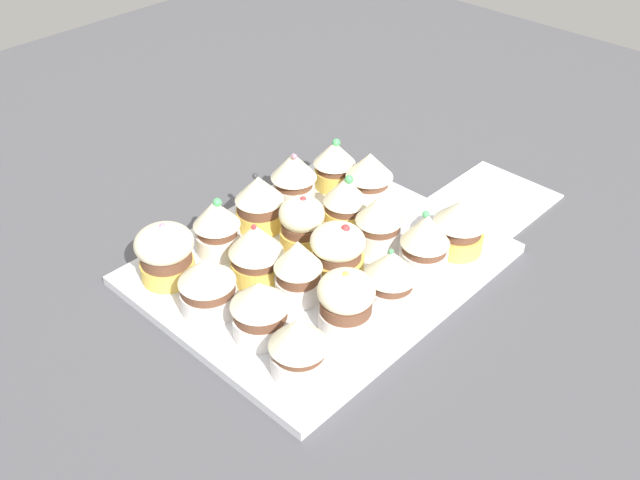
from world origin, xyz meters
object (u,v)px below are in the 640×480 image
object	(u,v)px
cupcake_10	(256,251)
cupcake_9	(207,285)
cupcake_5	(260,309)
cupcake_0	(299,345)
cupcake_16	(257,203)
cupcake_18	(334,163)
cupcake_15	(217,226)
cupcake_3	(425,242)
napkin	(496,197)
baking_tray	(320,264)
cupcake_11	(302,223)
cupcake_6	(298,269)
cupcake_12	(345,201)
cupcake_14	(165,253)
cupcake_4	(460,224)
cupcake_17	(294,177)
cupcake_8	(379,221)
cupcake_13	(369,177)
cupcake_7	(338,252)
cupcake_1	(346,301)
cupcake_2	(388,278)

from	to	relation	value
cupcake_10	cupcake_9	bearing A→B (deg)	-177.95
cupcake_5	cupcake_0	bearing A→B (deg)	-98.11
cupcake_16	cupcake_18	bearing A→B (deg)	-1.95
cupcake_15	cupcake_16	bearing A→B (deg)	2.36
cupcake_3	napkin	size ratio (longest dim) A/B	0.58
baking_tray	cupcake_9	xyz separation A→B (cm)	(-14.34, 2.85, 4.03)
cupcake_0	cupcake_11	distance (cm)	20.32
cupcake_3	cupcake_10	distance (cm)	19.14
baking_tray	cupcake_18	world-z (taller)	cupcake_18
cupcake_11	cupcake_18	size ratio (longest dim) A/B	0.97
cupcake_6	cupcake_12	distance (cm)	14.65
cupcake_10	cupcake_11	bearing A→B (deg)	3.40
cupcake_5	cupcake_14	bearing A→B (deg)	93.93
cupcake_15	cupcake_4	bearing A→B (deg)	-45.64
cupcake_15	cupcake_17	xyz separation A→B (cm)	(13.68, 0.98, 0.13)
cupcake_8	cupcake_15	distance (cm)	19.01
cupcake_6	cupcake_3	bearing A→B (deg)	-27.59
cupcake_11	cupcake_13	size ratio (longest dim) A/B	0.97
cupcake_7	cupcake_14	size ratio (longest dim) A/B	1.00
cupcake_18	napkin	xyz separation A→B (cm)	(14.06, -16.79, -4.43)
napkin	cupcake_16	bearing A→B (deg)	147.99
baking_tray	cupcake_0	size ratio (longest dim) A/B	5.65
cupcake_9	cupcake_16	world-z (taller)	cupcake_16
napkin	cupcake_4	bearing A→B (deg)	-166.48
cupcake_0	cupcake_13	xyz separation A→B (cm)	(27.51, 14.51, 0.25)
cupcake_18	cupcake_10	bearing A→B (deg)	-161.66
cupcake_14	cupcake_1	bearing A→B (deg)	-68.44
cupcake_6	cupcake_15	bearing A→B (deg)	93.73
cupcake_13	cupcake_3	bearing A→B (deg)	-114.70
cupcake_8	cupcake_18	xyz separation A→B (cm)	(6.43, 12.99, -0.19)
cupcake_3	cupcake_17	xyz separation A→B (cm)	(-0.53, 20.59, 0.07)
cupcake_3	cupcake_18	xyz separation A→B (cm)	(5.93, 19.42, -0.27)
cupcake_0	cupcake_9	size ratio (longest dim) A/B	1.00
cupcake_15	napkin	size ratio (longest dim) A/B	0.56
cupcake_8	baking_tray	bearing A→B (deg)	154.75
cupcake_4	cupcake_13	distance (cm)	14.43
cupcake_6	cupcake_17	bearing A→B (deg)	46.60
cupcake_1	cupcake_9	bearing A→B (deg)	123.24
cupcake_12	cupcake_3	bearing A→B (deg)	-91.14
cupcake_2	cupcake_10	distance (cm)	15.11
cupcake_13	cupcake_7	bearing A→B (deg)	-152.53
cupcake_5	cupcake_11	size ratio (longest dim) A/B	1.00
cupcake_15	cupcake_17	size ratio (longest dim) A/B	1.00
cupcake_3	cupcake_4	distance (cm)	5.80
cupcake_4	cupcake_11	bearing A→B (deg)	131.40
cupcake_3	cupcake_12	xyz separation A→B (cm)	(0.24, 12.35, -0.30)
cupcake_2	cupcake_15	distance (cm)	21.48
cupcake_5	cupcake_8	distance (cm)	19.85
cupcake_5	cupcake_8	xyz separation A→B (cm)	(19.83, 0.89, 0.18)
cupcake_3	cupcake_18	world-z (taller)	cupcake_3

